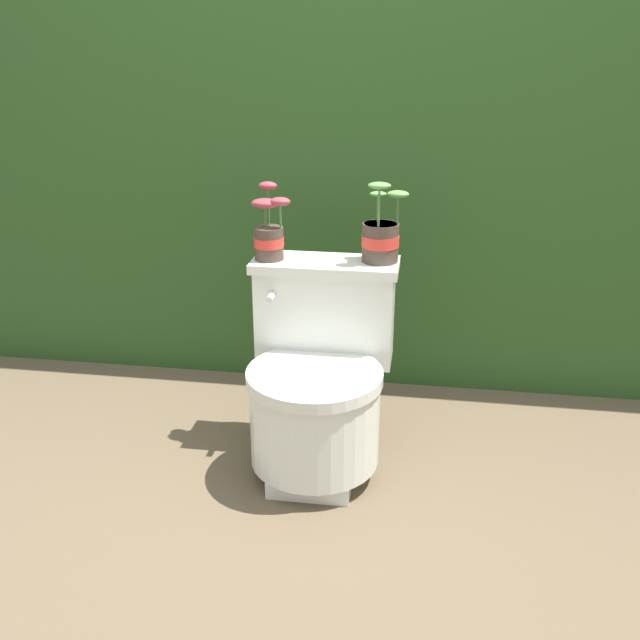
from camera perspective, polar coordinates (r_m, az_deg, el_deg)
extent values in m
plane|color=brown|center=(2.31, -0.80, -12.15)|extent=(12.00, 12.00, 0.00)
cube|color=#284C1E|center=(3.12, 2.76, 12.15)|extent=(3.65, 1.02, 1.53)
cube|color=silver|center=(2.29, -0.43, -11.60)|extent=(0.25, 0.31, 0.06)
cylinder|color=silver|center=(2.20, -0.44, -8.08)|extent=(0.40, 0.40, 0.27)
cylinder|color=silver|center=(2.13, -0.45, -4.54)|extent=(0.41, 0.41, 0.04)
cube|color=silver|center=(2.28, 0.42, 0.43)|extent=(0.43, 0.16, 0.30)
cube|color=silver|center=(2.23, 0.43, 4.42)|extent=(0.46, 0.19, 0.03)
cylinder|color=silver|center=(2.18, -3.95, 1.84)|extent=(0.02, 0.05, 0.02)
cylinder|color=#47382D|center=(2.23, -4.11, 6.14)|extent=(0.09, 0.09, 0.10)
cylinder|color=red|center=(2.23, -4.11, 6.26)|extent=(0.09, 0.09, 0.03)
cylinder|color=#332319|center=(2.22, -4.14, 7.26)|extent=(0.08, 0.08, 0.01)
cylinder|color=#4C753D|center=(2.19, -3.18, 8.29)|extent=(0.01, 0.01, 0.07)
ellipsoid|color=#93333D|center=(2.18, -3.20, 9.44)|extent=(0.06, 0.04, 0.03)
cylinder|color=#4C753D|center=(2.24, -4.14, 9.04)|extent=(0.01, 0.01, 0.11)
ellipsoid|color=#93333D|center=(2.22, -4.19, 10.67)|extent=(0.06, 0.04, 0.03)
cylinder|color=#4C753D|center=(2.21, -4.36, 8.25)|extent=(0.01, 0.01, 0.06)
ellipsoid|color=#93333D|center=(2.20, -4.39, 9.29)|extent=(0.09, 0.06, 0.03)
cylinder|color=#47382D|center=(2.21, 4.84, 6.20)|extent=(0.11, 0.11, 0.12)
cylinder|color=red|center=(2.21, 4.85, 6.35)|extent=(0.12, 0.12, 0.04)
cylinder|color=#332319|center=(2.19, 4.89, 7.55)|extent=(0.10, 0.10, 0.01)
cylinder|color=#4C753D|center=(2.19, 6.22, 8.76)|extent=(0.01, 0.01, 0.08)
ellipsoid|color=#569342|center=(2.18, 6.27, 9.99)|extent=(0.07, 0.05, 0.02)
cylinder|color=#4C753D|center=(2.14, 4.73, 8.97)|extent=(0.01, 0.01, 0.12)
ellipsoid|color=#569342|center=(2.13, 4.79, 10.67)|extent=(0.07, 0.05, 0.02)
cylinder|color=#4C753D|center=(2.21, 4.65, 8.90)|extent=(0.01, 0.01, 0.08)
ellipsoid|color=#569342|center=(2.20, 4.68, 10.03)|extent=(0.05, 0.04, 0.02)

